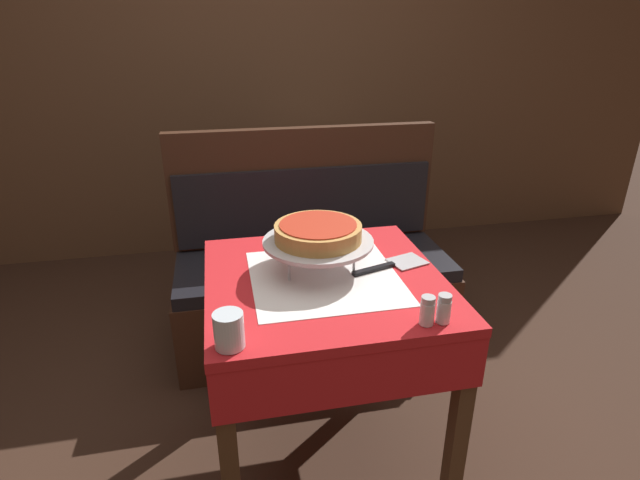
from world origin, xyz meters
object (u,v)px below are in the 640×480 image
at_px(deep_dish_pizza, 318,232).
at_px(water_glass_near, 229,330).
at_px(pizza_server, 392,265).
at_px(salt_shaker, 427,311).
at_px(dining_table_rear, 321,179).
at_px(pepper_shaker, 444,309).
at_px(condiment_caddy, 311,153).
at_px(booth_bench, 312,283).
at_px(pizza_pan_stand, 318,243).
at_px(dining_table_front, 325,309).

relative_size(deep_dish_pizza, water_glass_near, 2.99).
height_order(pizza_server, water_glass_near, water_glass_near).
relative_size(water_glass_near, salt_shaker, 1.14).
bearing_deg(pizza_server, dining_table_rear, 87.22).
bearing_deg(water_glass_near, pepper_shaker, -0.53).
xyz_separation_m(dining_table_rear, water_glass_near, (-0.61, -1.80, 0.18)).
relative_size(salt_shaker, condiment_caddy, 0.46).
bearing_deg(condiment_caddy, pepper_shaker, -89.47).
bearing_deg(pizza_server, water_glass_near, -147.79).
distance_m(booth_bench, water_glass_near, 1.25).
height_order(pizza_pan_stand, pepper_shaker, pizza_pan_stand).
distance_m(dining_table_rear, pepper_shaker, 1.82).
bearing_deg(water_glass_near, condiment_caddy, 72.94).
xyz_separation_m(dining_table_rear, salt_shaker, (-0.10, -1.81, 0.17)).
xyz_separation_m(pizza_pan_stand, deep_dish_pizza, (0.00, 0.00, 0.04)).
bearing_deg(pizza_server, salt_shaker, -94.35).
relative_size(pepper_shaker, condiment_caddy, 0.46).
relative_size(deep_dish_pizza, pizza_server, 1.00).
bearing_deg(deep_dish_pizza, dining_table_front, -81.37).
relative_size(booth_bench, pizza_server, 4.74).
relative_size(booth_bench, pizza_pan_stand, 3.70).
bearing_deg(pepper_shaker, pizza_pan_stand, 125.01).
relative_size(pizza_pan_stand, condiment_caddy, 1.98).
distance_m(dining_table_rear, water_glass_near, 1.91).
height_order(dining_table_front, booth_bench, booth_bench).
distance_m(dining_table_front, water_glass_near, 0.46).
distance_m(booth_bench, deep_dish_pizza, 0.92).
bearing_deg(water_glass_near, booth_bench, 69.05).
distance_m(dining_table_rear, booth_bench, 0.81).
height_order(water_glass_near, pepper_shaker, water_glass_near).
distance_m(dining_table_rear, deep_dish_pizza, 1.49).
bearing_deg(condiment_caddy, booth_bench, -100.63).
bearing_deg(condiment_caddy, dining_table_front, -99.22).
bearing_deg(deep_dish_pizza, pizza_pan_stand, 180.00).
height_order(salt_shaker, pepper_shaker, same).
relative_size(dining_table_front, pizza_pan_stand, 2.11).
height_order(pizza_server, salt_shaker, salt_shaker).
height_order(booth_bench, deep_dish_pizza, booth_bench).
relative_size(water_glass_near, condiment_caddy, 0.52).
distance_m(deep_dish_pizza, water_glass_near, 0.48).
relative_size(booth_bench, condiment_caddy, 7.34).
bearing_deg(dining_table_front, pepper_shaker, -51.23).
relative_size(dining_table_front, booth_bench, 0.57).
bearing_deg(salt_shaker, booth_bench, 95.20).
height_order(dining_table_rear, deep_dish_pizza, deep_dish_pizza).
distance_m(pizza_pan_stand, condiment_caddy, 1.42).
xyz_separation_m(booth_bench, salt_shaker, (0.10, -1.08, 0.48)).
bearing_deg(booth_bench, salt_shaker, -84.80).
bearing_deg(dining_table_rear, pizza_server, -92.78).
relative_size(dining_table_front, salt_shaker, 9.17).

